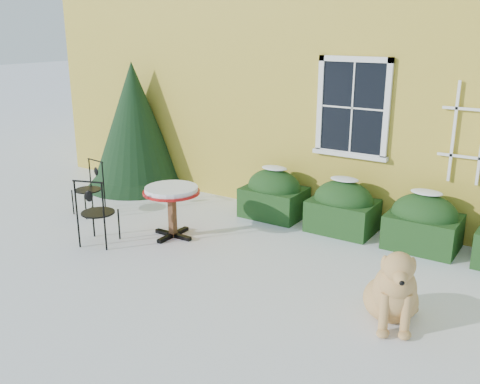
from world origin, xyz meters
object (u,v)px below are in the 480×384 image
Objects in this scene: patio_chair_near at (96,211)px; patio_chair_far at (90,188)px; dog at (393,292)px; evergreen_shrub at (135,137)px; bistro_table at (172,195)px.

patio_chair_near reaches higher than patio_chair_far.
patio_chair_near reaches higher than dog.
patio_chair_far is 0.89× the size of dog.
patio_chair_near is 4.55m from dog.
bistro_table is at bearing -36.09° from evergreen_shrub.
patio_chair_far is at bearing 178.26° from bistro_table.
patio_chair_near is at bearing 158.09° from dog.
bistro_table is at bearing 145.49° from dog.
patio_chair_far is (-1.20, 0.93, -0.05)m from patio_chair_near.
bistro_table is 3.85m from dog.
evergreen_shrub is 2.40× the size of patio_chair_near.
evergreen_shrub is 6.80m from dog.
bistro_table is 0.93× the size of patio_chair_far.
dog is (6.29, -2.50, -0.64)m from evergreen_shrub.
dog is (3.78, -0.67, -0.30)m from bistro_table.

